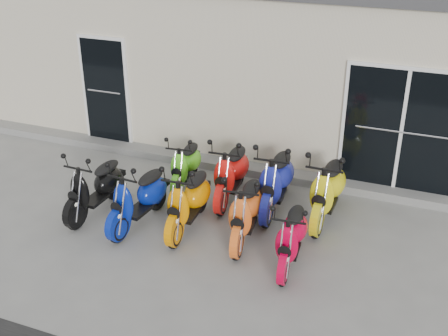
{
  "coord_description": "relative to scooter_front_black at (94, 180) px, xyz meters",
  "views": [
    {
      "loc": [
        3.03,
        -7.07,
        4.81
      ],
      "look_at": [
        0.0,
        0.6,
        0.75
      ],
      "focal_mm": 45.0,
      "sensor_mm": 36.0,
      "label": 1
    }
  ],
  "objects": [
    {
      "name": "building",
      "position": [
        1.91,
        5.51,
        1.0
      ],
      "size": [
        14.0,
        6.0,
        3.2
      ],
      "primitive_type": "cube",
      "color": "beige",
      "rests_on": "ground"
    },
    {
      "name": "scooter_back_green",
      "position": [
        0.99,
        1.37,
        -0.05
      ],
      "size": [
        0.73,
        1.54,
        1.1
      ],
      "primitive_type": null,
      "rotation": [
        0.0,
        0.0,
        0.13
      ],
      "color": "#5DDC23",
      "rests_on": "ground"
    },
    {
      "name": "ground",
      "position": [
        1.91,
        0.31,
        -0.6
      ],
      "size": [
        80.0,
        80.0,
        0.0
      ],
      "primitive_type": "plane",
      "color": "gray",
      "rests_on": "ground"
    },
    {
      "name": "scooter_back_blue",
      "position": [
        2.72,
        1.22,
        0.06
      ],
      "size": [
        0.77,
        1.84,
        1.33
      ],
      "primitive_type": null,
      "rotation": [
        0.0,
        0.0,
        0.06
      ],
      "color": "navy",
      "rests_on": "ground"
    },
    {
      "name": "door_right",
      "position": [
        4.51,
        2.48,
        0.66
      ],
      "size": [
        2.02,
        0.08,
        2.22
      ],
      "primitive_type": "cube",
      "color": "black",
      "rests_on": "front_step"
    },
    {
      "name": "front_step",
      "position": [
        1.91,
        2.33,
        -0.53
      ],
      "size": [
        14.0,
        0.4,
        0.15
      ],
      "primitive_type": "cube",
      "color": "gray",
      "rests_on": "ground"
    },
    {
      "name": "scooter_back_red",
      "position": [
        1.9,
        1.26,
        0.03
      ],
      "size": [
        0.76,
        1.75,
        1.26
      ],
      "primitive_type": null,
      "rotation": [
        0.0,
        0.0,
        0.08
      ],
      "color": "red",
      "rests_on": "ground"
    },
    {
      "name": "scooter_front_red",
      "position": [
        3.37,
        -0.21,
        -0.05
      ],
      "size": [
        0.68,
        1.55,
        1.11
      ],
      "primitive_type": null,
      "rotation": [
        0.0,
        0.0,
        0.09
      ],
      "color": "red",
      "rests_on": "ground"
    },
    {
      "name": "door_left",
      "position": [
        -1.29,
        2.48,
        0.66
      ],
      "size": [
        1.07,
        0.08,
        2.22
      ],
      "primitive_type": "cube",
      "color": "black",
      "rests_on": "front_step"
    },
    {
      "name": "scooter_front_blue",
      "position": [
        0.85,
        -0.06,
        0.01
      ],
      "size": [
        0.75,
        1.71,
        1.23
      ],
      "primitive_type": null,
      "rotation": [
        0.0,
        0.0,
        -0.09
      ],
      "color": "#071F99",
      "rests_on": "ground"
    },
    {
      "name": "scooter_front_black",
      "position": [
        0.0,
        0.0,
        0.0
      ],
      "size": [
        0.66,
        1.65,
        1.21
      ],
      "primitive_type": null,
      "rotation": [
        0.0,
        0.0,
        -0.04
      ],
      "color": "black",
      "rests_on": "ground"
    },
    {
      "name": "scooter_front_orange_b",
      "position": [
        2.56,
        0.18,
        0.01
      ],
      "size": [
        0.79,
        1.71,
        1.22
      ],
      "primitive_type": null,
      "rotation": [
        0.0,
        0.0,
        0.12
      ],
      "color": "orange",
      "rests_on": "ground"
    },
    {
      "name": "scooter_front_orange_a",
      "position": [
        1.62,
        0.12,
        0.02
      ],
      "size": [
        0.69,
        1.7,
        1.24
      ],
      "primitive_type": null,
      "rotation": [
        0.0,
        0.0,
        0.05
      ],
      "color": "orange",
      "rests_on": "ground"
    },
    {
      "name": "scooter_back_yellow",
      "position": [
        3.57,
        1.22,
        0.06
      ],
      "size": [
        0.67,
        1.81,
        1.33
      ],
      "primitive_type": null,
      "rotation": [
        0.0,
        0.0,
        -0.01
      ],
      "color": "yellow",
      "rests_on": "ground"
    }
  ]
}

